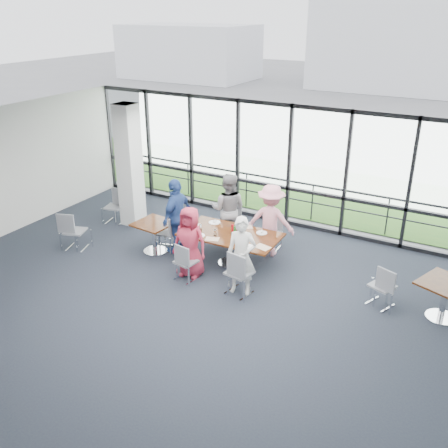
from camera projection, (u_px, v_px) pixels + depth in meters
The scene contains 39 objects.
floor at pixel (184, 315), 9.51m from camera, with size 12.00×10.00×0.02m, color #202331.
ceiling at pixel (177, 152), 8.21m from camera, with size 12.00×10.00×0.04m, color white.
curtain_wall_back at pixel (289, 166), 12.84m from camera, with size 12.00×0.10×3.20m, color white.
structural_column at pixel (130, 166), 12.86m from camera, with size 0.50×0.50×3.20m, color white.
apron at pixel (342, 174), 17.48m from camera, with size 80.00×70.00×0.02m, color slate.
grass_strip at pixel (323, 190), 15.87m from camera, with size 80.00×5.00×0.01m, color #2B6024.
hangar_aux at pixel (189, 52), 39.09m from camera, with size 10.00×6.00×4.00m, color white.
guard_rail at pixel (295, 199), 13.76m from camera, with size 0.06×0.06×12.00m, color #2D2D33.
main_table at pixel (231, 238), 11.13m from camera, with size 2.22×1.26×0.75m.
side_table_left at pixel (154, 227), 11.69m from camera, with size 0.90×0.90×0.75m.
side_table_right at pixel (446, 289), 9.16m from camera, with size 1.15×1.15×0.75m.
diner_near_left at pixel (190, 242), 10.61m from camera, with size 0.77×0.50×1.58m, color #A9283E.
diner_near_right at pixel (241, 256), 9.94m from camera, with size 0.60×0.44×1.65m, color silver.
diner_far_left at pixel (228, 209), 12.03m from camera, with size 0.87×0.54×1.79m, color gray.
diner_far_right at pixel (271, 220), 11.49m from camera, with size 1.11×0.57×1.72m, color pink.
diner_end at pixel (177, 216), 11.62m from camera, with size 1.06×0.58×1.81m, color navy.
chair_main_nl at pixel (186, 262), 10.57m from camera, with size 0.42×0.42×0.85m, color gray, non-canonical shape.
chair_main_nr at pixel (239, 273), 10.01m from camera, with size 0.47×0.47×0.97m, color gray, non-canonical shape.
chair_main_fl at pixel (229, 225), 12.32m from camera, with size 0.41×0.41×0.84m, color gray, non-canonical shape.
chair_main_fr at pixel (271, 233), 11.93m from camera, with size 0.41×0.41×0.84m, color gray, non-canonical shape.
chair_main_end at pixel (167, 232), 11.89m from camera, with size 0.43×0.43×0.88m, color gray, non-canonical shape.
chair_spare_la at pixel (75, 231), 11.90m from camera, with size 0.45×0.45×0.93m, color gray, non-canonical shape.
chair_spare_lb at pixel (114, 207), 13.35m from camera, with size 0.44×0.44×0.90m, color gray, non-canonical shape.
chair_spare_r at pixel (382, 286), 9.64m from camera, with size 0.43×0.43×0.87m, color gray, non-canonical shape.
plate_nl at pixel (198, 236), 10.98m from camera, with size 0.28×0.28×0.01m, color white.
plate_nr at pixel (248, 247), 10.48m from camera, with size 0.26×0.26×0.01m, color white.
plate_fl at pixel (214, 222), 11.64m from camera, with size 0.28×0.28×0.01m, color white.
plate_fr at pixel (262, 233), 11.11m from camera, with size 0.25×0.25×0.01m, color white.
plate_end at pixel (196, 225), 11.48m from camera, with size 0.26×0.26×0.01m, color white.
tumbler_a at pixel (215, 233), 10.97m from camera, with size 0.07×0.07×0.14m, color white.
tumbler_b at pixel (241, 236), 10.79m from camera, with size 0.07×0.07×0.15m, color white.
tumbler_c at pixel (236, 227), 11.22m from camera, with size 0.07×0.07×0.14m, color white.
tumbler_d at pixel (200, 227), 11.25m from camera, with size 0.07×0.07×0.13m, color white.
menu_a at pixel (212, 239), 10.83m from camera, with size 0.29×0.21×0.00m, color silver.
menu_b at pixel (263, 247), 10.47m from camera, with size 0.32×0.23×0.00m, color silver.
menu_c at pixel (246, 227), 11.41m from camera, with size 0.31×0.22×0.00m, color silver.
condiment_caddy at pixel (234, 234), 11.05m from camera, with size 0.10×0.07×0.04m, color black.
ketchup_bottle at pixel (232, 228), 11.14m from camera, with size 0.06×0.06×0.18m, color #AD0C15.
green_bottle at pixel (235, 231), 11.00m from camera, with size 0.05×0.05×0.20m, color #1B7526.
Camera 1 is at (4.59, -6.58, 5.43)m, focal length 40.00 mm.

